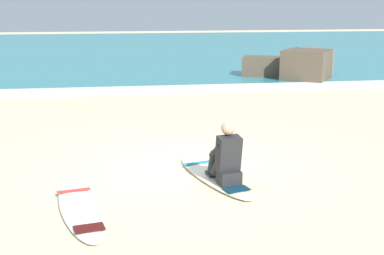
% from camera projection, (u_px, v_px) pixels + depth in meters
% --- Properties ---
extents(ground_plane, '(80.00, 80.00, 0.00)m').
position_uv_depth(ground_plane, '(187.00, 168.00, 8.94)').
color(ground_plane, beige).
extents(sea, '(80.00, 28.00, 0.10)m').
position_uv_depth(sea, '(133.00, 50.00, 29.55)').
color(sea, teal).
rests_on(sea, ground).
extents(breaking_foam, '(80.00, 0.90, 0.11)m').
position_uv_depth(breaking_foam, '(152.00, 90.00, 16.38)').
color(breaking_foam, white).
rests_on(breaking_foam, ground).
extents(surfboard_main, '(1.12, 2.37, 0.08)m').
position_uv_depth(surfboard_main, '(214.00, 176.00, 8.41)').
color(surfboard_main, '#EFE5C6').
rests_on(surfboard_main, ground).
extents(surfer_seated, '(0.46, 0.75, 0.95)m').
position_uv_depth(surfer_seated, '(226.00, 158.00, 7.98)').
color(surfer_seated, '#232326').
rests_on(surfer_seated, surfboard_main).
extents(surfboard_spare_near, '(0.96, 2.34, 0.08)m').
position_uv_depth(surfboard_spare_near, '(80.00, 209.00, 7.10)').
color(surfboard_spare_near, white).
rests_on(surfboard_spare_near, ground).
extents(rock_outcrop_distant, '(3.57, 3.79, 1.09)m').
position_uv_depth(rock_outcrop_distant, '(298.00, 65.00, 18.87)').
color(rock_outcrop_distant, brown).
rests_on(rock_outcrop_distant, ground).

